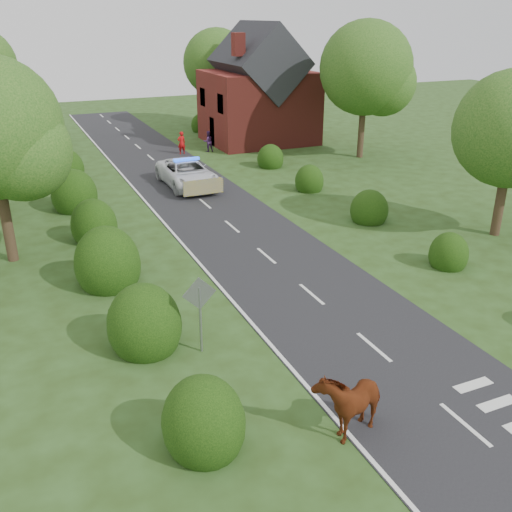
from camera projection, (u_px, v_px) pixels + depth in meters
name	position (u px, v px, depth m)	size (l,w,h in m)	color
ground	(374.00, 348.00, 17.85)	(120.00, 120.00, 0.00)	#283E14
road	(211.00, 209.00, 30.46)	(6.00, 70.00, 0.02)	black
road_markings	(195.00, 225.00, 28.12)	(4.96, 70.00, 0.01)	white
hedgerow_left	(96.00, 234.00, 24.96)	(2.75, 50.41, 3.00)	black
hedgerow_right	(356.00, 204.00, 29.53)	(2.10, 45.78, 2.10)	black
tree_right_b	(370.00, 72.00, 39.22)	(6.56, 6.40, 9.40)	#332316
tree_right_c	(220.00, 66.00, 51.04)	(6.15, 6.00, 8.58)	#332316
road_sign	(200.00, 304.00, 17.02)	(1.06, 0.08, 2.53)	gray
house	(258.00, 94.00, 45.13)	(8.00, 7.40, 9.17)	maroon
cow	(349.00, 403.00, 14.13)	(1.11, 2.09, 1.48)	brown
police_van	(187.00, 174.00, 34.21)	(2.70, 5.77, 1.73)	white
pedestrian_red	(181.00, 143.00, 42.12)	(0.61, 0.40, 1.67)	#BA0D10
pedestrian_purple	(208.00, 141.00, 42.88)	(0.76, 0.59, 1.56)	#452358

